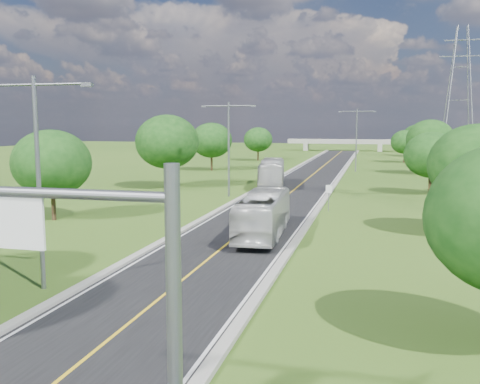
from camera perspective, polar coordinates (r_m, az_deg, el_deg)
The scene contains 22 objects.
ground at distance 70.67m, azimuth 6.77°, elevation 1.00°, with size 260.00×260.00×0.00m, color #305217.
road at distance 76.58m, azimuth 7.37°, elevation 1.51°, with size 8.00×150.00×0.06m, color black.
curb_left at distance 77.20m, azimuth 4.24°, elevation 1.66°, with size 0.50×150.00×0.22m, color gray.
curb_right at distance 76.18m, azimuth 10.55°, elevation 1.47°, with size 0.50×150.00×0.22m, color gray.
signal_mast at distance 10.67m, azimuth -17.86°, elevation -9.23°, with size 8.54×0.33×7.20m.
speed_limit_sign at distance 48.18m, azimuth 9.45°, elevation -0.15°, with size 0.55×0.09×2.40m.
overpass at distance 150.00m, azimuth 10.87°, elevation 5.24°, with size 30.00×3.00×3.20m.
streetlight_near_left at distance 26.51m, azimuth -20.76°, elevation 2.74°, with size 5.90×0.25×10.00m.
streetlight_mid_left at distance 56.73m, azimuth -1.22°, elevation 5.49°, with size 5.90×0.25×10.00m.
streetlight_far_right at distance 87.69m, azimuth 12.32°, elevation 6.02°, with size 5.90×0.25×10.00m.
power_tower_far at distance 125.89m, azimuth 22.34°, elevation 9.70°, with size 9.00×6.40×28.00m.
tree_lb at distance 45.41m, azimuth -19.46°, elevation 2.93°, with size 6.30×6.30×7.33m.
tree_lc at distance 64.39m, azimuth -7.78°, elevation 5.33°, with size 7.56×7.56×8.79m.
tree_ld at distance 87.68m, azimuth -3.06°, elevation 5.53°, with size 6.72×6.72×7.82m.
tree_le at distance 110.25m, azimuth 1.94°, elevation 5.61°, with size 5.88×5.88×6.84m.
tree_rb at distance 40.30m, azimuth 24.03°, elevation 2.63°, with size 6.72×6.72×7.82m.
tree_rc at distance 61.99m, azimuth 19.73°, elevation 3.73°, with size 5.88×5.88×6.84m.
tree_rd at distance 86.01m, azimuth 19.63°, elevation 5.28°, with size 7.14×7.14×8.30m.
tree_re at distance 109.81m, azimuth 17.18°, elevation 5.12°, with size 5.46×5.46×6.35m.
tree_rf at distance 129.95m, azimuth 18.32°, elevation 5.66°, with size 6.30×6.30×7.33m.
bus_outbound at distance 36.93m, azimuth 2.53°, elevation -2.39°, with size 2.56×10.94×3.05m, color beige.
bus_inbound at distance 65.76m, azimuth 3.41°, elevation 2.06°, with size 2.79×11.91×3.32m, color beige.
Camera 1 is at (9.22, -9.61, 7.91)m, focal length 40.00 mm.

